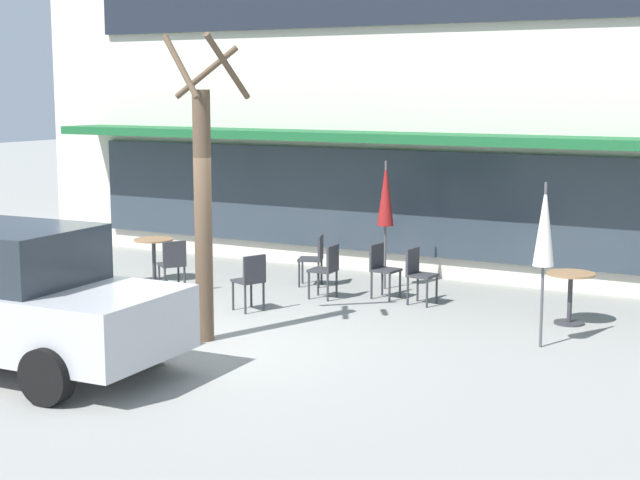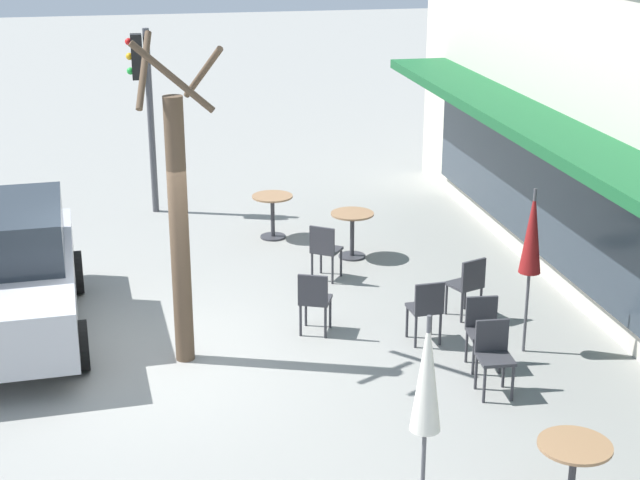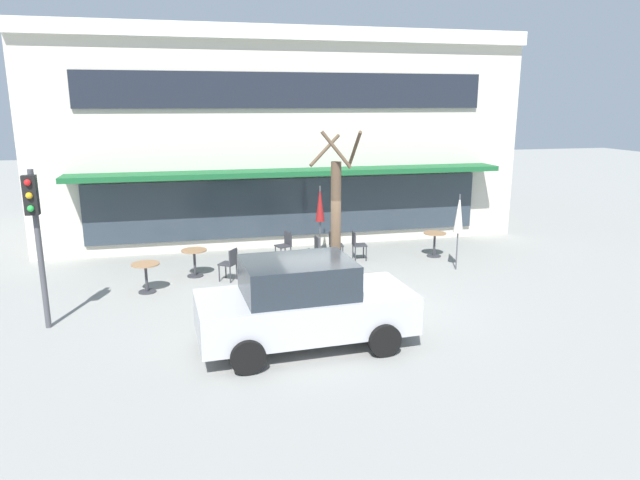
{
  "view_description": "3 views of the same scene",
  "coord_description": "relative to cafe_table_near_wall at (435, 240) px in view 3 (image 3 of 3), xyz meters",
  "views": [
    {
      "loc": [
        7.75,
        -10.24,
        3.41
      ],
      "look_at": [
        0.46,
        2.79,
        1.09
      ],
      "focal_mm": 55.0,
      "sensor_mm": 36.0,
      "label": 1
    },
    {
      "loc": [
        11.47,
        -0.21,
        5.57
      ],
      "look_at": [
        -0.59,
        2.24,
        1.27
      ],
      "focal_mm": 55.0,
      "sensor_mm": 36.0,
      "label": 2
    },
    {
      "loc": [
        -3.35,
        -12.24,
        4.71
      ],
      "look_at": [
        0.22,
        2.77,
        0.97
      ],
      "focal_mm": 32.0,
      "sensor_mm": 36.0,
      "label": 3
    }
  ],
  "objects": [
    {
      "name": "cafe_chair_1",
      "position": [
        -3.92,
        -0.21,
        0.01
      ],
      "size": [
        0.42,
        0.42,
        0.89
      ],
      "color": "#333338",
      "rests_on": "ground"
    },
    {
      "name": "cafe_chair_3",
      "position": [
        -2.47,
        0.16,
        0.01
      ],
      "size": [
        0.42,
        0.42,
        0.89
      ],
      "color": "#333338",
      "rests_on": "ground"
    },
    {
      "name": "cafe_chair_5",
      "position": [
        -6.41,
        -1.05,
        0.01
      ],
      "size": [
        0.56,
        0.56,
        0.89
      ],
      "color": "#333338",
      "rests_on": "ground"
    },
    {
      "name": "cafe_table_streetside",
      "position": [
        -7.34,
        -0.41,
        0.0
      ],
      "size": [
        0.7,
        0.7,
        0.76
      ],
      "color": "#333338",
      "rests_on": "ground"
    },
    {
      "name": "cafe_table_near_wall",
      "position": [
        0.0,
        0.0,
        0.0
      ],
      "size": [
        0.7,
        0.7,
        0.76
      ],
      "color": "#333338",
      "rests_on": "ground"
    },
    {
      "name": "ground_plane",
      "position": [
        -4.12,
        -3.71,
        -0.52
      ],
      "size": [
        80.0,
        80.0,
        0.0
      ],
      "primitive_type": "plane",
      "color": "gray"
    },
    {
      "name": "building_facade",
      "position": [
        -4.12,
        6.25,
        3.0
      ],
      "size": [
        16.16,
        9.1,
        7.04
      ],
      "color": "beige",
      "rests_on": "ground"
    },
    {
      "name": "cafe_table_by_tree",
      "position": [
        -8.56,
        -1.53,
        0.0
      ],
      "size": [
        0.7,
        0.7,
        0.76
      ],
      "color": "#333338",
      "rests_on": "ground"
    },
    {
      "name": "patio_umbrella_cream_folded",
      "position": [
        -3.44,
        0.97,
        1.11
      ],
      "size": [
        0.28,
        0.28,
        2.2
      ],
      "color": "#4C4C51",
      "rests_on": "ground"
    },
    {
      "name": "street_tree",
      "position": [
        -4.09,
        -3.35,
        1.37
      ],
      "size": [
        1.09,
        1.08,
        4.11
      ],
      "color": "brown",
      "rests_on": "ground"
    },
    {
      "name": "parked_sedan",
      "position": [
        -5.35,
        -5.62,
        0.36
      ],
      "size": [
        4.29,
        2.19,
        1.76
      ],
      "color": "#B7B7BC",
      "rests_on": "ground"
    },
    {
      "name": "patio_umbrella_green_folded",
      "position": [
        0.02,
        -1.48,
        1.11
      ],
      "size": [
        0.28,
        0.28,
        2.2
      ],
      "color": "#4C4C51",
      "rests_on": "ground"
    },
    {
      "name": "cafe_chair_0",
      "position": [
        -3.17,
        0.29,
        0.01
      ],
      "size": [
        0.43,
        0.43,
        0.89
      ],
      "color": "#333338",
      "rests_on": "ground"
    },
    {
      "name": "cafe_chair_4",
      "position": [
        -4.62,
        0.61,
        0.01
      ],
      "size": [
        0.51,
        0.51,
        0.89
      ],
      "color": "#333338",
      "rests_on": "ground"
    },
    {
      "name": "cafe_chair_2",
      "position": [
        -4.5,
        -1.59,
        0.01
      ],
      "size": [
        0.52,
        0.52,
        0.89
      ],
      "color": "#333338",
      "rests_on": "ground"
    },
    {
      "name": "traffic_light_pole",
      "position": [
        -10.5,
        -3.55,
        1.78
      ],
      "size": [
        0.26,
        0.43,
        3.4
      ],
      "color": "#47474C",
      "rests_on": "ground"
    }
  ]
}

